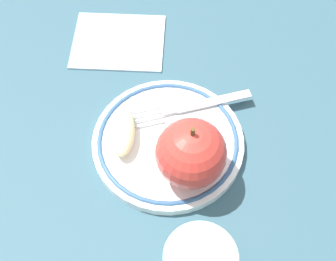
{
  "coord_description": "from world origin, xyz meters",
  "views": [
    {
      "loc": [
        -0.29,
        0.12,
        0.52
      ],
      "look_at": [
        -0.01,
        -0.01,
        0.04
      ],
      "focal_mm": 50.0,
      "sensor_mm": 36.0,
      "label": 1
    }
  ],
  "objects_px": {
    "apple_red_whole": "(191,153)",
    "fork": "(187,107)",
    "napkin_folded": "(118,41)",
    "plate": "(168,142)",
    "apple_slice_front": "(123,132)"
  },
  "relations": [
    {
      "from": "plate",
      "to": "napkin_folded",
      "type": "bearing_deg",
      "value": -1.99
    },
    {
      "from": "apple_red_whole",
      "to": "napkin_folded",
      "type": "height_order",
      "value": "apple_red_whole"
    },
    {
      "from": "plate",
      "to": "apple_red_whole",
      "type": "relative_size",
      "value": 2.08
    },
    {
      "from": "fork",
      "to": "apple_slice_front",
      "type": "bearing_deg",
      "value": 13.79
    },
    {
      "from": "apple_slice_front",
      "to": "napkin_folded",
      "type": "bearing_deg",
      "value": 5.56
    },
    {
      "from": "plate",
      "to": "apple_slice_front",
      "type": "distance_m",
      "value": 0.06
    },
    {
      "from": "apple_red_whole",
      "to": "fork",
      "type": "height_order",
      "value": "apple_red_whole"
    },
    {
      "from": "plate",
      "to": "fork",
      "type": "distance_m",
      "value": 0.05
    },
    {
      "from": "plate",
      "to": "apple_red_whole",
      "type": "height_order",
      "value": "apple_red_whole"
    },
    {
      "from": "fork",
      "to": "napkin_folded",
      "type": "relative_size",
      "value": 1.39
    },
    {
      "from": "apple_red_whole",
      "to": "napkin_folded",
      "type": "relative_size",
      "value": 0.69
    },
    {
      "from": "apple_red_whole",
      "to": "fork",
      "type": "distance_m",
      "value": 0.1
    },
    {
      "from": "apple_red_whole",
      "to": "apple_slice_front",
      "type": "distance_m",
      "value": 0.1
    },
    {
      "from": "apple_red_whole",
      "to": "napkin_folded",
      "type": "distance_m",
      "value": 0.25
    },
    {
      "from": "apple_slice_front",
      "to": "napkin_folded",
      "type": "height_order",
      "value": "apple_slice_front"
    }
  ]
}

